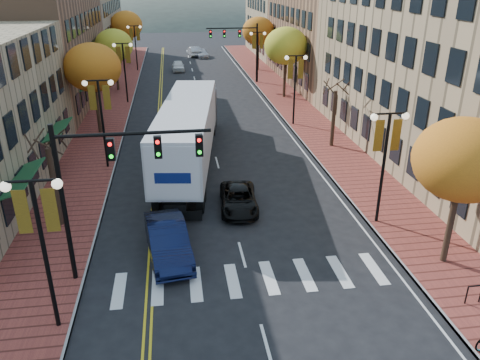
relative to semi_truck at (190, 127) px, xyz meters
name	(u,v)px	position (x,y,z in m)	size (l,w,h in m)	color
ground	(257,309)	(1.82, -16.11, -2.68)	(200.00, 200.00, 0.00)	black
sidewalk_left	(112,107)	(-7.18, 16.39, -2.61)	(4.00, 85.00, 0.15)	brown
sidewalk_right	(287,101)	(10.82, 16.39, -2.61)	(4.00, 85.00, 0.15)	brown
building_left_mid	(27,48)	(-15.18, 19.89, 2.82)	(12.00, 24.00, 11.00)	brown
building_left_far	(74,30)	(-15.18, 44.89, 2.07)	(12.00, 26.00, 9.50)	#9E8966
building_right_mid	(347,39)	(20.32, 25.89, 2.32)	(15.00, 24.00, 10.00)	brown
building_right_far	(300,20)	(20.32, 47.89, 2.82)	(15.00, 20.00, 11.00)	#9E8966
tree_left_a	(55,188)	(-7.18, -8.11, -0.43)	(0.28, 0.28, 4.20)	#382619
tree_left_b	(92,68)	(-7.18, 7.89, 2.76)	(4.48, 4.48, 7.21)	#382619
tree_left_c	(114,45)	(-7.18, 23.89, 2.37)	(4.16, 4.16, 6.69)	#382619
tree_left_d	(126,25)	(-7.18, 41.89, 2.92)	(4.61, 4.61, 7.42)	#382619
tree_right_a	(463,160)	(10.82, -14.11, 2.37)	(4.16, 4.16, 6.69)	#382619
tree_right_b	(333,119)	(10.82, 1.89, -0.43)	(0.28, 0.28, 4.20)	#382619
tree_right_c	(286,46)	(10.82, 17.89, 2.76)	(4.48, 4.48, 7.21)	#382619
tree_right_d	(258,31)	(10.82, 33.89, 2.60)	(4.35, 4.35, 7.00)	#382619
lamp_left_a	(40,227)	(-5.68, -16.11, 1.61)	(1.96, 0.36, 6.05)	black
lamp_left_b	(101,107)	(-5.68, -0.11, 1.61)	(1.96, 0.36, 6.05)	black
lamp_left_c	(124,61)	(-5.68, 17.89, 1.61)	(1.96, 0.36, 6.05)	black
lamp_left_d	(135,39)	(-5.68, 35.89, 1.61)	(1.96, 0.36, 6.05)	black
lamp_right_a	(386,147)	(9.32, -10.11, 1.61)	(1.96, 0.36, 6.05)	black
lamp_right_b	(295,76)	(9.32, 7.89, 1.61)	(1.96, 0.36, 6.05)	black
lamp_right_c	(258,47)	(9.32, 25.89, 1.61)	(1.96, 0.36, 6.05)	black
traffic_mast_near	(109,173)	(-3.66, -13.11, 2.24)	(6.10, 0.35, 7.00)	black
traffic_mast_far	(241,42)	(7.30, 25.89, 2.24)	(6.10, 0.34, 7.00)	black
semi_truck	(190,127)	(0.00, 0.00, 0.00)	(5.42, 18.60, 4.59)	black
navy_sedan	(168,240)	(-1.60, -11.73, -1.86)	(1.75, 5.03, 1.66)	black
black_suv	(239,199)	(2.32, -7.40, -2.08)	(2.01, 4.36, 1.21)	black
car_far_white	(178,66)	(-0.10, 35.31, -2.00)	(1.61, 4.01, 1.37)	white
car_far_silver	(202,53)	(4.00, 46.75, -2.06)	(1.74, 4.28, 1.24)	#B9B8C1
car_far_oncoming	(194,51)	(2.78, 48.15, -1.91)	(1.64, 4.69, 1.55)	#AEB0B6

